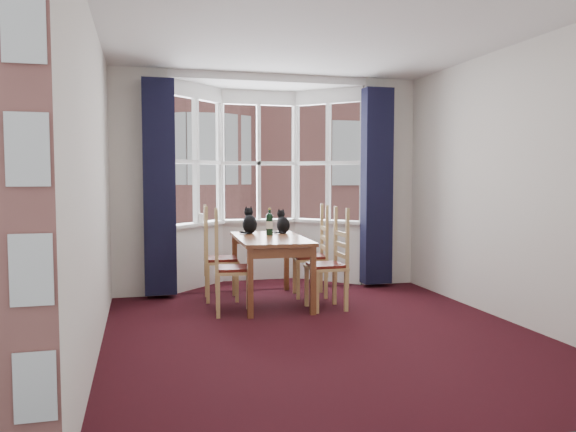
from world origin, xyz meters
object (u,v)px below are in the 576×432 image
object	(u,v)px
chair_left_near	(225,271)
cat_left	(250,223)
chair_right_near	(334,267)
wine_bottle	(269,223)
chair_left_far	(214,261)
dining_table	(270,245)
chair_right_far	(317,258)
candle_tall	(201,218)
cat_right	(283,224)

from	to	relation	value
chair_left_near	cat_left	bearing A→B (deg)	63.70
chair_right_near	wine_bottle	distance (m)	1.01
chair_left_far	wine_bottle	world-z (taller)	wine_bottle
dining_table	chair_right_far	distance (m)	0.72
wine_bottle	chair_left_near	bearing A→B (deg)	-135.03
chair_right_far	candle_tall	world-z (taller)	candle_tall
chair_right_near	chair_left_far	bearing A→B (deg)	148.09
chair_right_far	candle_tall	bearing A→B (deg)	146.07
chair_right_near	candle_tall	size ratio (longest dim) A/B	7.45
cat_left	wine_bottle	bearing A→B (deg)	-53.13
chair_right_far	candle_tall	distance (m)	1.68
chair_right_near	dining_table	bearing A→B (deg)	143.50
dining_table	wine_bottle	distance (m)	0.33
chair_right_far	wine_bottle	world-z (taller)	wine_bottle
candle_tall	cat_right	bearing A→B (deg)	-37.10
chair_right_near	wine_bottle	bearing A→B (deg)	130.17
dining_table	candle_tall	distance (m)	1.34
chair_right_near	chair_right_far	world-z (taller)	same
cat_left	candle_tall	xyz separation A→B (m)	(-0.54, 0.64, 0.02)
cat_left	cat_right	world-z (taller)	cat_left
chair_right_far	cat_left	size ratio (longest dim) A/B	2.65
chair_left_far	chair_right_near	size ratio (longest dim) A/B	1.00
chair_left_near	candle_tall	world-z (taller)	candle_tall
chair_left_near	wine_bottle	bearing A→B (deg)	44.97
chair_left_near	cat_left	distance (m)	1.09
chair_right_near	cat_right	size ratio (longest dim) A/B	2.94
chair_left_near	chair_right_near	xyz separation A→B (m)	(1.22, -0.05, 0.00)
chair_right_far	wine_bottle	size ratio (longest dim) A/B	2.81
cat_right	wine_bottle	xyz separation A→B (m)	(-0.21, -0.18, 0.02)
dining_table	chair_right_far	bearing A→B (deg)	19.30
dining_table	cat_right	distance (m)	0.53
cat_left	dining_table	bearing A→B (deg)	-72.69
dining_table	wine_bottle	size ratio (longest dim) A/B	4.53
chair_left_near	cat_right	xyz separation A→B (m)	(0.85, 0.82, 0.42)
chair_left_near	chair_right_far	xyz separation A→B (m)	(1.24, 0.64, 0.00)
dining_table	chair_right_far	world-z (taller)	chair_right_far
chair_right_far	candle_tall	xyz separation A→B (m)	(-1.34, 0.90, 0.46)
chair_left_near	chair_right_near	distance (m)	1.22
wine_bottle	chair_left_far	bearing A→B (deg)	172.36
chair_left_far	candle_tall	bearing A→B (deg)	94.26
dining_table	chair_right_near	xyz separation A→B (m)	(0.63, -0.46, -0.21)
dining_table	wine_bottle	bearing A→B (deg)	79.25
dining_table	cat_right	world-z (taller)	cat_right
dining_table	chair_left_near	world-z (taller)	chair_left_near
cat_right	candle_tall	bearing A→B (deg)	142.90
chair_left_near	chair_right_far	distance (m)	1.40
chair_left_far	cat_left	bearing A→B (deg)	19.68
chair_right_far	chair_left_near	bearing A→B (deg)	-152.86
chair_left_near	chair_left_far	bearing A→B (deg)	92.48
chair_left_far	chair_right_far	world-z (taller)	same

